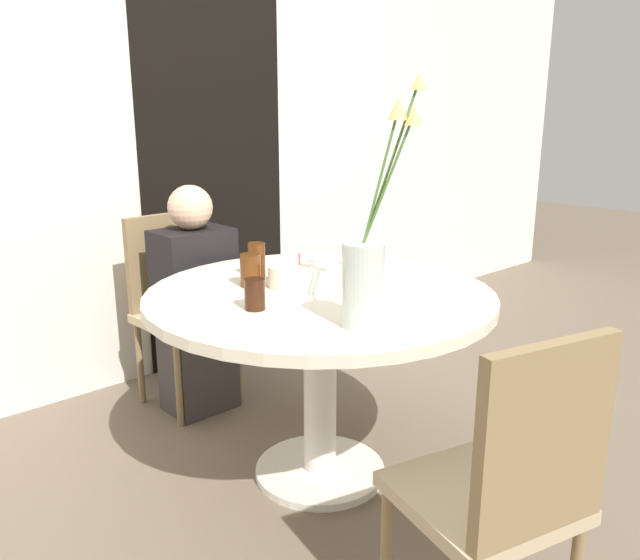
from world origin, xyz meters
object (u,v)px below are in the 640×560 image
at_px(side_plate, 374,306).
at_px(drink_glass_1, 360,256).
at_px(flower_vase, 367,267).
at_px(person_guest, 196,308).
at_px(chair_left_flank, 177,298).
at_px(chair_right_flank, 506,484).
at_px(drink_glass_2, 255,294).
at_px(drink_glass_0, 250,270).
at_px(drink_glass_3, 257,260).
at_px(birthday_cake, 300,276).

relative_size(side_plate, drink_glass_1, 1.89).
height_order(flower_vase, drink_glass_1, flower_vase).
height_order(drink_glass_1, person_guest, person_guest).
bearing_deg(chair_left_flank, chair_right_flank, -98.94).
xyz_separation_m(drink_glass_1, drink_glass_2, (-0.66, -0.17, 0.00)).
distance_m(flower_vase, drink_glass_1, 0.75).
distance_m(side_plate, drink_glass_0, 0.51).
bearing_deg(drink_glass_0, side_plate, -73.46).
height_order(drink_glass_1, drink_glass_2, drink_glass_2).
distance_m(drink_glass_1, drink_glass_3, 0.44).
distance_m(birthday_cake, drink_glass_1, 0.37).
distance_m(chair_right_flank, birthday_cake, 1.11).
xyz_separation_m(birthday_cake, person_guest, (-0.03, 0.72, -0.29)).
height_order(drink_glass_0, drink_glass_2, drink_glass_0).
xyz_separation_m(birthday_cake, flower_vase, (-0.15, -0.48, 0.14)).
distance_m(flower_vase, drink_glass_3, 0.72).
relative_size(drink_glass_3, person_guest, 0.13).
height_order(flower_vase, drink_glass_2, flower_vase).
xyz_separation_m(chair_left_flank, side_plate, (0.04, -1.25, 0.24)).
bearing_deg(flower_vase, side_plate, 35.95).
bearing_deg(drink_glass_3, chair_left_flank, 89.80).
height_order(chair_left_flank, birthday_cake, chair_left_flank).
xyz_separation_m(drink_glass_0, drink_glass_2, (-0.16, -0.24, -0.01)).
height_order(chair_left_flank, flower_vase, flower_vase).
bearing_deg(drink_glass_2, chair_right_flank, -86.59).
relative_size(birthday_cake, drink_glass_0, 1.92).
height_order(drink_glass_2, person_guest, person_guest).
relative_size(chair_left_flank, flower_vase, 1.24).
relative_size(chair_right_flank, flower_vase, 1.24).
distance_m(drink_glass_3, person_guest, 0.59).
relative_size(birthday_cake, person_guest, 0.22).
height_order(chair_right_flank, person_guest, person_guest).
relative_size(side_plate, person_guest, 0.18).
bearing_deg(chair_left_flank, person_guest, -90.00).
height_order(side_plate, drink_glass_3, drink_glass_3).
bearing_deg(chair_right_flank, drink_glass_1, -104.13).
height_order(birthday_cake, flower_vase, flower_vase).
bearing_deg(side_plate, chair_right_flank, -110.39).
bearing_deg(chair_right_flank, drink_glass_0, -79.96).
xyz_separation_m(side_plate, drink_glass_3, (-0.04, 0.59, 0.06)).
bearing_deg(person_guest, chair_right_flank, -97.00).
height_order(flower_vase, side_plate, flower_vase).
distance_m(side_plate, drink_glass_2, 0.40).
bearing_deg(chair_right_flank, flower_vase, -84.53).
distance_m(drink_glass_2, person_guest, 0.93).
bearing_deg(drink_glass_1, drink_glass_0, 171.60).
relative_size(chair_left_flank, drink_glass_2, 8.81).
distance_m(chair_right_flank, person_guest, 1.77).
bearing_deg(side_plate, birthday_cake, 91.04).
height_order(chair_right_flank, flower_vase, flower_vase).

